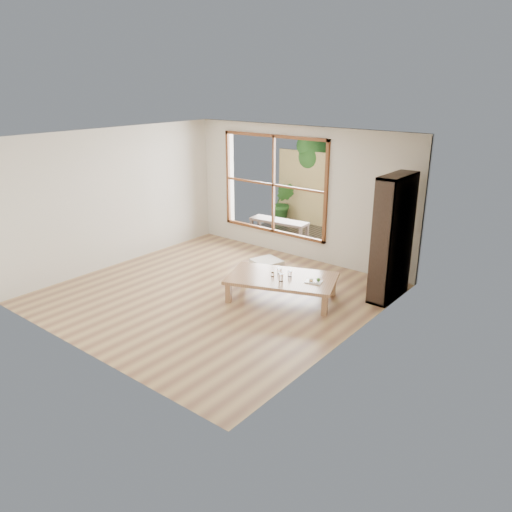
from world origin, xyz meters
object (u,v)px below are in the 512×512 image
(food_tray, at_px, (315,281))
(garden_bench, at_px, (279,223))
(low_table, at_px, (282,279))
(bookshelf, at_px, (393,238))

(food_tray, height_order, garden_bench, food_tray)
(low_table, xyz_separation_m, food_tray, (0.54, 0.14, 0.06))
(low_table, xyz_separation_m, bookshelf, (1.33, 1.16, 0.69))
(bookshelf, xyz_separation_m, garden_bench, (-3.28, 1.42, -0.63))
(garden_bench, bearing_deg, low_table, -58.81)
(bookshelf, relative_size, garden_bench, 1.49)
(bookshelf, relative_size, food_tray, 6.93)
(low_table, height_order, food_tray, food_tray)
(bookshelf, distance_m, garden_bench, 3.63)
(low_table, height_order, garden_bench, garden_bench)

